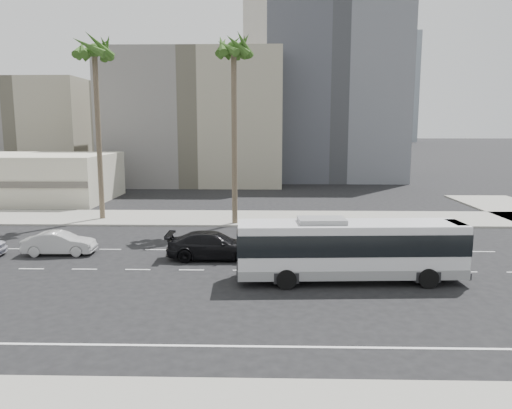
{
  "coord_description": "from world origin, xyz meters",
  "views": [
    {
      "loc": [
        -1.77,
        -26.07,
        7.8
      ],
      "look_at": [
        -2.52,
        4.0,
        3.08
      ],
      "focal_mm": 34.27,
      "sensor_mm": 36.0,
      "label": 1
    }
  ],
  "objects_px": {
    "car_b": "(60,243)",
    "car_a": "(214,245)",
    "city_bus": "(350,248)",
    "palm_mid": "(95,54)",
    "palm_near": "(234,52)"
  },
  "relations": [
    {
      "from": "car_b",
      "to": "car_a",
      "type": "bearing_deg",
      "value": -97.62
    },
    {
      "from": "city_bus",
      "to": "car_b",
      "type": "bearing_deg",
      "value": 161.13
    },
    {
      "from": "car_a",
      "to": "palm_mid",
      "type": "distance_m",
      "value": 20.93
    },
    {
      "from": "city_bus",
      "to": "palm_mid",
      "type": "xyz_separation_m",
      "value": [
        -18.39,
        16.45,
        12.01
      ]
    },
    {
      "from": "palm_mid",
      "to": "palm_near",
      "type": "bearing_deg",
      "value": -8.96
    },
    {
      "from": "palm_near",
      "to": "car_a",
      "type": "bearing_deg",
      "value": -93.1
    },
    {
      "from": "palm_near",
      "to": "city_bus",
      "type": "bearing_deg",
      "value": -64.79
    },
    {
      "from": "palm_near",
      "to": "palm_mid",
      "type": "bearing_deg",
      "value": 171.04
    },
    {
      "from": "car_b",
      "to": "palm_mid",
      "type": "distance_m",
      "value": 17.45
    },
    {
      "from": "city_bus",
      "to": "palm_near",
      "type": "xyz_separation_m",
      "value": [
        -6.89,
        14.64,
        11.85
      ]
    },
    {
      "from": "car_b",
      "to": "palm_mid",
      "type": "xyz_separation_m",
      "value": [
        -1.22,
        11.53,
        13.04
      ]
    },
    {
      "from": "city_bus",
      "to": "palm_near",
      "type": "bearing_deg",
      "value": 112.33
    },
    {
      "from": "palm_near",
      "to": "car_b",
      "type": "bearing_deg",
      "value": -136.59
    },
    {
      "from": "city_bus",
      "to": "car_a",
      "type": "relative_size",
      "value": 2.06
    },
    {
      "from": "palm_near",
      "to": "palm_mid",
      "type": "distance_m",
      "value": 11.64
    }
  ]
}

